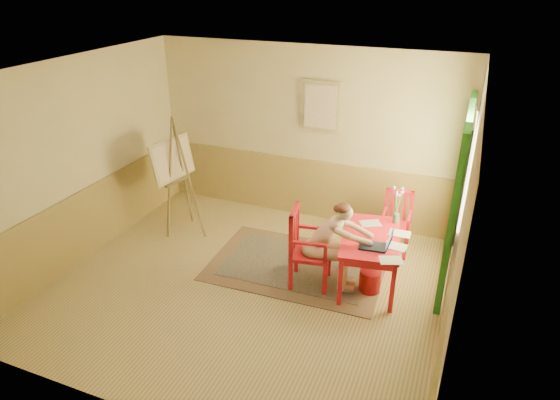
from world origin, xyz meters
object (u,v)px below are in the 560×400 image
at_px(laptop, 378,244).
at_px(table, 371,242).
at_px(figure, 330,241).
at_px(easel, 175,165).
at_px(chair_back, 396,222).
at_px(chair_left, 307,248).

bearing_deg(laptop, table, 119.19).
bearing_deg(figure, easel, 167.18).
distance_m(figure, laptop, 0.61).
xyz_separation_m(table, figure, (-0.47, -0.25, 0.05)).
xyz_separation_m(chair_back, figure, (-0.64, -1.24, 0.22)).
bearing_deg(easel, chair_left, -15.42).
bearing_deg(figure, table, 28.32).
bearing_deg(chair_left, laptop, 3.09).
bearing_deg(figure, chair_left, -171.21).
bearing_deg(laptop, chair_back, 88.37).
bearing_deg(chair_left, table, 21.26).
distance_m(table, figure, 0.53).
bearing_deg(chair_back, table, -99.92).
relative_size(figure, laptop, 2.96).
height_order(table, laptop, laptop).
distance_m(chair_left, laptop, 0.93).
height_order(chair_left, laptop, chair_left).
distance_m(chair_back, laptop, 1.28).
height_order(chair_back, figure, figure).
bearing_deg(table, figure, -151.68).
bearing_deg(laptop, chair_left, -176.91).
relative_size(chair_back, easel, 0.49).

